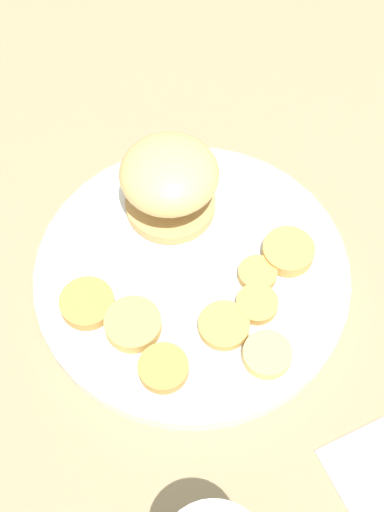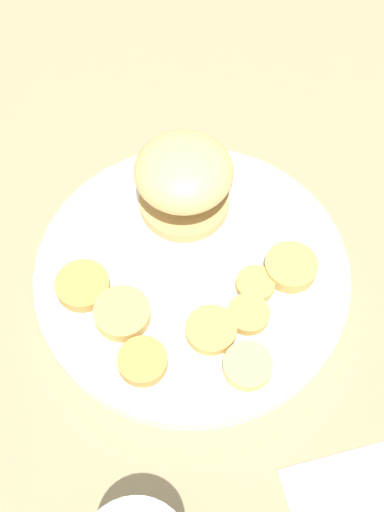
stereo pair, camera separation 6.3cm
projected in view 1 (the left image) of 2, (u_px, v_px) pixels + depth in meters
The scene contains 11 objects.
ground_plane at pixel (192, 279), 0.70m from camera, with size 4.00×4.00×0.00m, color #937F5B.
dinner_plate at pixel (192, 274), 0.69m from camera, with size 0.31×0.31×0.02m.
sandwich at pixel (170, 178), 0.69m from camera, with size 0.11×0.12×0.08m.
potato_round_0 at pixel (288, 251), 0.69m from camera, with size 0.05×0.05×0.01m, color tan.
potato_round_1 at pixel (163, 368), 0.63m from camera, with size 0.05×0.05×0.01m, color #BC8942.
potato_round_2 at pixel (258, 274), 0.68m from camera, with size 0.04×0.04×0.01m, color tan.
potato_round_3 at pixel (220, 327), 0.65m from camera, with size 0.05×0.05×0.01m, color tan.
potato_round_4 at pixel (267, 355), 0.64m from camera, with size 0.04×0.04×0.01m, color #DBB766.
potato_round_5 at pixel (133, 324), 0.65m from camera, with size 0.05×0.05×0.01m, color tan.
potato_round_6 at pixel (87, 303), 0.66m from camera, with size 0.05×0.05×0.01m, color #BC8942.
potato_round_7 at pixel (257, 304), 0.66m from camera, with size 0.04×0.04×0.01m, color tan.
Camera 1 is at (0.15, 0.31, 0.62)m, focal length 50.00 mm.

